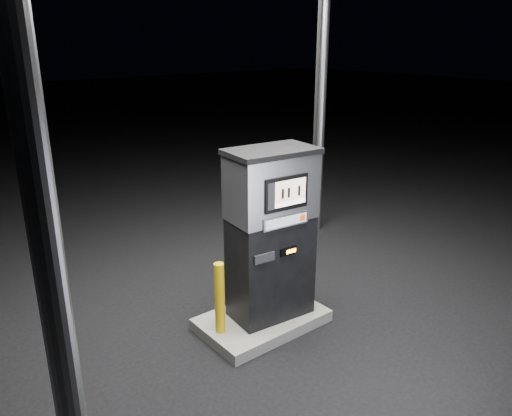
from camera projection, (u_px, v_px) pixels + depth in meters
ground at (262, 325)px, 6.53m from camera, size 80.00×80.00×0.00m
pump_island at (262, 320)px, 6.50m from camera, size 1.60×1.00×0.15m
fuel_dispenser at (271, 233)px, 6.17m from camera, size 1.23×0.75×4.53m
bollard_left at (220, 298)px, 5.98m from camera, size 0.14×0.14×0.91m
bollard_right at (311, 273)px, 6.67m from camera, size 0.15×0.15×0.85m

